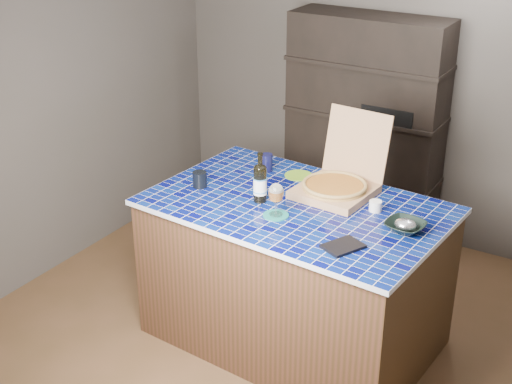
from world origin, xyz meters
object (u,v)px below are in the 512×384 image
Objects in this scene: pizza_box at (337,184)px; kitchen_island at (295,273)px; bowl at (405,226)px; mead_bottle at (260,183)px; dvd_case at (343,246)px; wine_glass at (276,194)px.

kitchen_island is at bearing -114.19° from pizza_box.
kitchen_island is 8.45× the size of bowl.
bowl is (0.88, 0.09, -0.10)m from mead_bottle.
dvd_case is at bearing -21.13° from mead_bottle.
wine_glass is 0.92× the size of bowl.
pizza_box is at bearing 65.46° from kitchen_island.
pizza_box is 0.59m from bowl.
pizza_box is 2.69× the size of dvd_case.
dvd_case is (0.49, -0.14, -0.13)m from wine_glass.
kitchen_island is at bearing 168.63° from dvd_case.
pizza_box is 0.49m from mead_bottle.
wine_glass is at bearing -93.78° from kitchen_island.
dvd_case is 0.41m from bowl.
pizza_box is 0.49m from wine_glass.
mead_bottle reaches higher than bowl.
mead_bottle is (-0.35, -0.34, 0.06)m from pizza_box.
dvd_case is (0.46, -0.34, 0.49)m from kitchen_island.
wine_glass is 0.53m from dvd_case.
bowl is (0.67, 0.01, 0.50)m from kitchen_island.
mead_bottle reaches higher than kitchen_island.
mead_bottle is at bearing -176.31° from dvd_case.
pizza_box is (0.14, 0.26, 0.54)m from kitchen_island.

